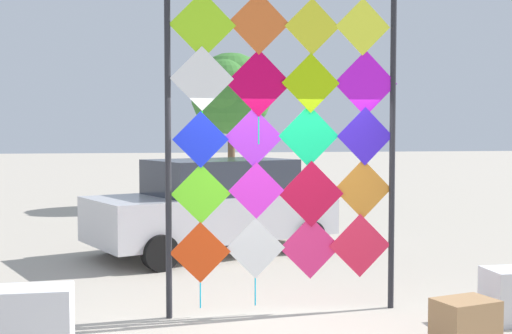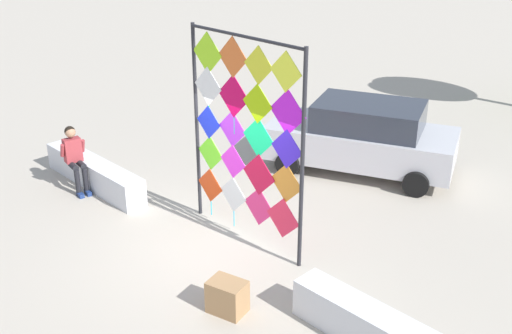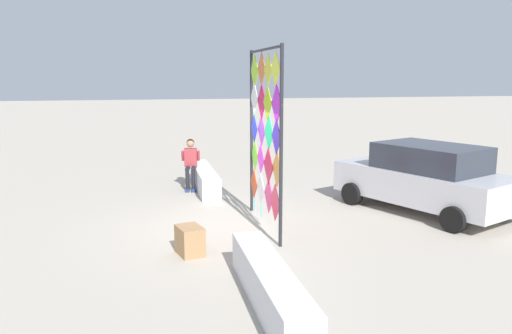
{
  "view_description": "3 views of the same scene",
  "coord_description": "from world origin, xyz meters",
  "px_view_note": "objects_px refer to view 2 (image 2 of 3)",
  "views": [
    {
      "loc": [
        -1.56,
        -7.0,
        2.13
      ],
      "look_at": [
        -0.27,
        0.43,
        1.72
      ],
      "focal_mm": 47.24,
      "sensor_mm": 36.0,
      "label": 1
    },
    {
      "loc": [
        7.18,
        -6.13,
        5.79
      ],
      "look_at": [
        0.51,
        0.46,
        1.62
      ],
      "focal_mm": 42.46,
      "sensor_mm": 36.0,
      "label": 2
    },
    {
      "loc": [
        10.32,
        -1.86,
        3.22
      ],
      "look_at": [
        0.29,
        0.39,
        1.35
      ],
      "focal_mm": 35.37,
      "sensor_mm": 36.0,
      "label": 3
    }
  ],
  "objects_px": {
    "kite_display_rack": "(245,131)",
    "seated_vendor": "(75,155)",
    "parked_car": "(362,136)",
    "cardboard_box_large": "(227,297)"
  },
  "relations": [
    {
      "from": "kite_display_rack",
      "to": "parked_car",
      "type": "distance_m",
      "value": 4.25
    },
    {
      "from": "seated_vendor",
      "to": "cardboard_box_large",
      "type": "height_order",
      "value": "seated_vendor"
    },
    {
      "from": "kite_display_rack",
      "to": "cardboard_box_large",
      "type": "height_order",
      "value": "kite_display_rack"
    },
    {
      "from": "parked_car",
      "to": "cardboard_box_large",
      "type": "relative_size",
      "value": 8.16
    },
    {
      "from": "seated_vendor",
      "to": "cardboard_box_large",
      "type": "relative_size",
      "value": 2.58
    },
    {
      "from": "seated_vendor",
      "to": "cardboard_box_large",
      "type": "bearing_deg",
      "value": -5.59
    },
    {
      "from": "kite_display_rack",
      "to": "parked_car",
      "type": "height_order",
      "value": "kite_display_rack"
    },
    {
      "from": "seated_vendor",
      "to": "parked_car",
      "type": "bearing_deg",
      "value": 55.39
    },
    {
      "from": "seated_vendor",
      "to": "kite_display_rack",
      "type": "bearing_deg",
      "value": 16.87
    },
    {
      "from": "kite_display_rack",
      "to": "seated_vendor",
      "type": "height_order",
      "value": "kite_display_rack"
    }
  ]
}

